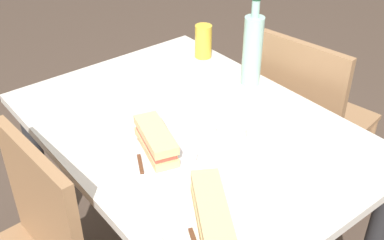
% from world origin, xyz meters
% --- Properties ---
extents(dining_table, '(1.13, 0.82, 0.73)m').
position_xyz_m(dining_table, '(0.00, 0.00, 0.62)').
color(dining_table, beige).
rests_on(dining_table, ground).
extents(chair_near, '(0.46, 0.46, 0.87)m').
position_xyz_m(chair_near, '(0.01, -0.61, 0.50)').
color(chair_near, '#936B47').
rests_on(chair_near, ground).
extents(plate_near, '(0.24, 0.24, 0.01)m').
position_xyz_m(plate_near, '(-0.38, 0.24, 0.74)').
color(plate_near, silver).
rests_on(plate_near, dining_table).
extents(baguette_sandwich_near, '(0.25, 0.19, 0.07)m').
position_xyz_m(baguette_sandwich_near, '(-0.38, 0.24, 0.78)').
color(baguette_sandwich_near, '#DBB77A').
rests_on(baguette_sandwich_near, plate_near).
extents(knife_near, '(0.17, 0.08, 0.01)m').
position_xyz_m(knife_near, '(-0.36, 0.29, 0.75)').
color(knife_near, silver).
rests_on(knife_near, plate_near).
extents(plate_far, '(0.24, 0.24, 0.01)m').
position_xyz_m(plate_far, '(-0.05, 0.17, 0.74)').
color(plate_far, white).
rests_on(plate_far, dining_table).
extents(baguette_sandwich_far, '(0.21, 0.12, 0.07)m').
position_xyz_m(baguette_sandwich_far, '(-0.05, 0.17, 0.78)').
color(baguette_sandwich_far, '#DBB77A').
rests_on(baguette_sandwich_far, plate_far).
extents(knife_far, '(0.17, 0.09, 0.01)m').
position_xyz_m(knife_far, '(-0.05, 0.23, 0.75)').
color(knife_far, silver).
rests_on(knife_far, plate_far).
extents(water_bottle, '(0.07, 0.07, 0.33)m').
position_xyz_m(water_bottle, '(0.08, -0.34, 0.86)').
color(water_bottle, '#99C6B7').
rests_on(water_bottle, dining_table).
extents(beer_glass, '(0.07, 0.07, 0.13)m').
position_xyz_m(beer_glass, '(0.36, -0.34, 0.80)').
color(beer_glass, gold).
rests_on(beer_glass, dining_table).
extents(olive_bowl, '(0.10, 0.10, 0.03)m').
position_xyz_m(olive_bowl, '(-0.11, -0.07, 0.75)').
color(olive_bowl, silver).
rests_on(olive_bowl, dining_table).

